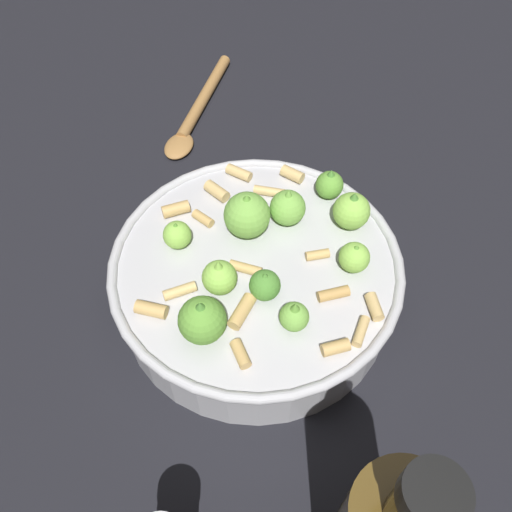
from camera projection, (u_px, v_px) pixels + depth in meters
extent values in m
plane|color=black|center=(256.00, 297.00, 0.57)|extent=(2.40, 2.40, 0.00)
cylinder|color=#B7B7BC|center=(256.00, 281.00, 0.54)|extent=(0.28, 0.28, 0.06)
torus|color=#B7B7BC|center=(256.00, 262.00, 0.52)|extent=(0.29, 0.29, 0.01)
sphere|color=#609E38|center=(329.00, 185.00, 0.56)|extent=(0.03, 0.03, 0.03)
cone|color=#4C8933|center=(331.00, 175.00, 0.55)|extent=(0.01, 0.01, 0.01)
sphere|color=#8CC64C|center=(354.00, 257.00, 0.50)|extent=(0.03, 0.03, 0.03)
cone|color=#609E38|center=(356.00, 249.00, 0.49)|extent=(0.01, 0.01, 0.01)
sphere|color=#75B247|center=(288.00, 208.00, 0.54)|extent=(0.04, 0.04, 0.04)
cone|color=#75B247|center=(289.00, 195.00, 0.52)|extent=(0.01, 0.01, 0.02)
sphere|color=#609E38|center=(202.00, 320.00, 0.45)|extent=(0.04, 0.04, 0.04)
cone|color=#4C8933|center=(200.00, 308.00, 0.44)|extent=(0.02, 0.02, 0.01)
sphere|color=#4C8933|center=(267.00, 285.00, 0.48)|extent=(0.03, 0.03, 0.03)
cone|color=#4C8933|center=(268.00, 276.00, 0.47)|extent=(0.01, 0.01, 0.01)
sphere|color=#8CC64C|center=(220.00, 278.00, 0.49)|extent=(0.03, 0.03, 0.03)
cone|color=#8CC64C|center=(218.00, 266.00, 0.47)|extent=(0.01, 0.01, 0.01)
sphere|color=#75B247|center=(294.00, 317.00, 0.46)|extent=(0.03, 0.03, 0.03)
cone|color=#609E38|center=(295.00, 308.00, 0.45)|extent=(0.01, 0.01, 0.01)
sphere|color=#75B247|center=(243.00, 216.00, 0.52)|extent=(0.05, 0.05, 0.05)
cone|color=#609E38|center=(243.00, 201.00, 0.51)|extent=(0.02, 0.02, 0.01)
sphere|color=#8CC64C|center=(177.00, 235.00, 0.52)|extent=(0.03, 0.03, 0.03)
cone|color=#609E38|center=(176.00, 226.00, 0.51)|extent=(0.01, 0.01, 0.01)
sphere|color=#8CC64C|center=(351.00, 211.00, 0.53)|extent=(0.04, 0.04, 0.04)
cone|color=#4C8933|center=(354.00, 198.00, 0.52)|extent=(0.02, 0.02, 0.01)
cylinder|color=tan|center=(151.00, 309.00, 0.48)|extent=(0.03, 0.02, 0.01)
cylinder|color=tan|center=(242.00, 311.00, 0.48)|extent=(0.03, 0.03, 0.01)
cylinder|color=tan|center=(203.00, 219.00, 0.54)|extent=(0.02, 0.02, 0.01)
cylinder|color=tan|center=(336.00, 347.00, 0.45)|extent=(0.02, 0.01, 0.01)
cylinder|color=tan|center=(176.00, 209.00, 0.55)|extent=(0.03, 0.02, 0.01)
cylinder|color=tan|center=(217.00, 191.00, 0.57)|extent=(0.03, 0.03, 0.01)
cylinder|color=tan|center=(246.00, 268.00, 0.51)|extent=(0.03, 0.02, 0.01)
cylinder|color=tan|center=(269.00, 192.00, 0.57)|extent=(0.03, 0.02, 0.01)
cylinder|color=tan|center=(374.00, 307.00, 0.48)|extent=(0.01, 0.03, 0.01)
cylinder|color=tan|center=(180.00, 291.00, 0.49)|extent=(0.03, 0.02, 0.01)
cylinder|color=tan|center=(239.00, 173.00, 0.58)|extent=(0.03, 0.03, 0.01)
cylinder|color=tan|center=(292.00, 174.00, 0.58)|extent=(0.03, 0.03, 0.01)
cylinder|color=tan|center=(361.00, 331.00, 0.47)|extent=(0.02, 0.03, 0.01)
cylinder|color=tan|center=(241.00, 354.00, 0.45)|extent=(0.02, 0.03, 0.01)
cylinder|color=tan|center=(317.00, 255.00, 0.52)|extent=(0.02, 0.01, 0.01)
cylinder|color=tan|center=(333.00, 294.00, 0.49)|extent=(0.03, 0.01, 0.01)
cylinder|color=#4C3814|center=(419.00, 509.00, 0.25)|extent=(0.03, 0.03, 0.04)
cylinder|color=black|center=(434.00, 495.00, 0.23)|extent=(0.03, 0.03, 0.02)
cylinder|color=#9E703D|center=(206.00, 96.00, 0.76)|extent=(0.10, 0.17, 0.02)
ellipsoid|color=#9E703D|center=(179.00, 146.00, 0.70)|extent=(0.06, 0.06, 0.01)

